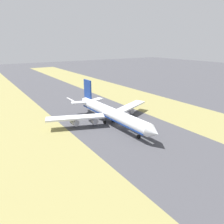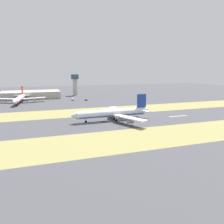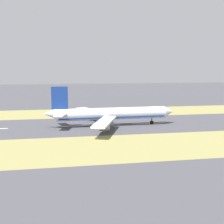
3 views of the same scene
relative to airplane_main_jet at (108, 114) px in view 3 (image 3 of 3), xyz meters
The scene contains 6 objects.
ground_plane 8.50m from the airplane_main_jet, 114.94° to the left, with size 800.00×800.00×0.00m, color #424247.
grass_median_west 48.22m from the airplane_main_jet, behind, with size 40.00×600.00×0.01m, color olive.
grass_median_east 43.24m from the airplane_main_jet, ahead, with size 40.00×600.00×0.01m, color olive.
centreline_dash_mid 19.24m from the airplane_main_jet, 97.96° to the right, with size 1.20×18.00×0.01m, color silver.
centreline_dash_far 22.86m from the airplane_main_jet, 96.59° to the left, with size 1.20×18.00×0.01m, color silver.
airplane_main_jet is the anchor object (origin of this frame).
Camera 3 is at (155.49, -32.84, 29.52)m, focal length 50.00 mm.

